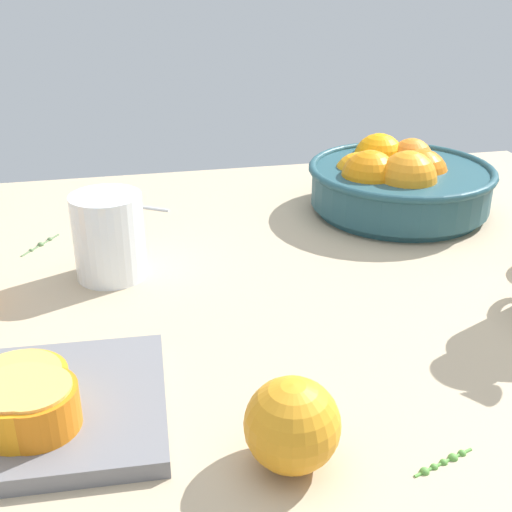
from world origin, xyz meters
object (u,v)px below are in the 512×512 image
Objects in this scene: cutting_board at (24,411)px; spoon at (117,202)px; orange_half_0 at (21,406)px; loose_orange_4 at (292,425)px; juice_glass at (109,241)px; orange_half_2 at (20,392)px; orange_half_1 at (35,407)px; fruit_bowl at (397,181)px.

spoon is at bearing 80.11° from cutting_board.
orange_half_0 is 1.00× the size of loose_orange_4.
juice_glass is 28.51cm from cutting_board.
orange_half_2 is (-0.29, 1.96, -0.04)cm from orange_half_0.
juice_glass is 1.49× the size of orange_half_1.
orange_half_0 is 56.44cm from spoon.
orange_half_0 reaches higher than spoon.
spoon is (7.55, 56.11, -3.19)cm from orange_half_1.
loose_orange_4 reaches higher than spoon.
loose_orange_4 is (13.54, -37.29, -0.87)cm from juice_glass.
fruit_bowl reaches higher than cutting_board.
loose_orange_4 is (21.06, -7.22, 0.23)cm from orange_half_0.
orange_half_0 is at bearing 159.52° from orange_half_1.
fruit_bowl is 3.70× the size of loose_orange_4.
fruit_bowl is 2.31× the size of spoon.
cutting_board is at bearing 99.38° from orange_half_0.
orange_half_0 is 1.07× the size of orange_half_1.
orange_half_1 is 2.78cm from orange_half_2.
fruit_bowl reaches higher than spoon.
fruit_bowl is 66.75cm from orange_half_2.
orange_half_0 is 1.98cm from orange_half_2.
fruit_bowl is 59.66cm from loose_orange_4.
loose_orange_4 is at bearing -120.62° from fruit_bowl.
orange_half_2 is at bearing 120.97° from orange_half_1.
orange_half_2 is 1.08× the size of loose_orange_4.
juice_glass is 0.43× the size of cutting_board.
juice_glass reaches higher than cutting_board.
orange_half_1 is at bearing -97.67° from spoon.
loose_orange_4 reaches higher than orange_half_1.
orange_half_2 is at bearing 98.50° from orange_half_0.
juice_glass is at bearing 109.95° from loose_orange_4.
fruit_bowl is at bearing 17.74° from juice_glass.
orange_half_0 reaches higher than cutting_board.
orange_half_0 is at bearing -80.62° from cutting_board.
cutting_board is 3.43× the size of orange_half_1.
juice_glass is 1.30× the size of orange_half_2.
fruit_bowl is 3.44× the size of orange_half_2.
orange_half_0 is 1.22cm from orange_half_1.
cutting_board is at bearing 154.66° from loose_orange_4.
orange_half_2 is at bearing 156.73° from loose_orange_4.
cutting_board is at bearing 115.56° from orange_half_1.
loose_orange_4 reaches higher than orange_half_2.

